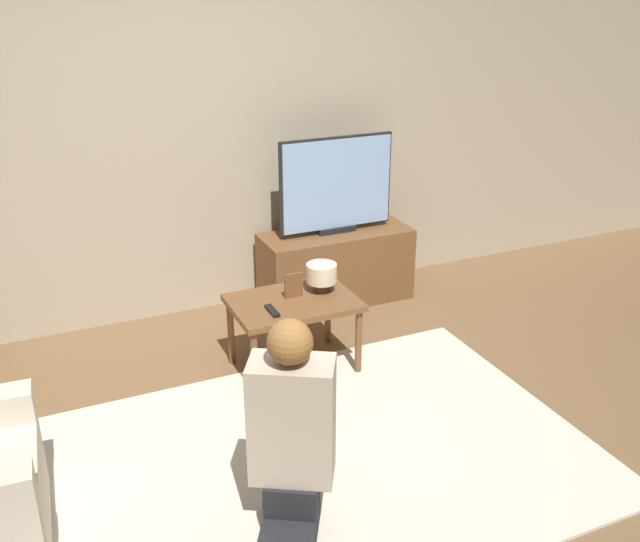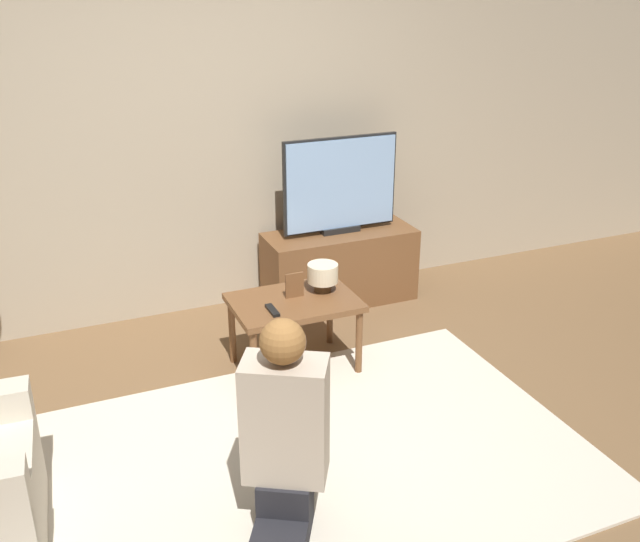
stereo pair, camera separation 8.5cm
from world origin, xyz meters
name	(u,v)px [view 1 (the left image)]	position (x,y,z in m)	size (l,w,h in m)	color
ground_plane	(299,466)	(0.00, 0.00, 0.00)	(10.00, 10.00, 0.00)	brown
wall_back	(180,123)	(0.00, 1.93, 1.30)	(10.00, 0.06, 2.60)	tan
rug	(299,465)	(0.00, 0.00, 0.01)	(2.84, 1.83, 0.02)	beige
tv_stand	(336,267)	(0.97, 1.63, 0.26)	(1.06, 0.41, 0.52)	brown
tv	(336,185)	(0.97, 1.63, 0.86)	(0.82, 0.08, 0.67)	black
coffee_table	(293,309)	(0.33, 0.86, 0.39)	(0.72, 0.50, 0.45)	brown
person_kneeling	(292,431)	(-0.17, -0.36, 0.49)	(0.59, 0.78, 0.97)	#232328
picture_frame	(294,285)	(0.35, 0.89, 0.52)	(0.11, 0.01, 0.15)	brown
table_lamp	(322,275)	(0.53, 0.91, 0.55)	(0.18, 0.18, 0.17)	#4C3823
remote	(272,311)	(0.16, 0.76, 0.46)	(0.04, 0.15, 0.02)	black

